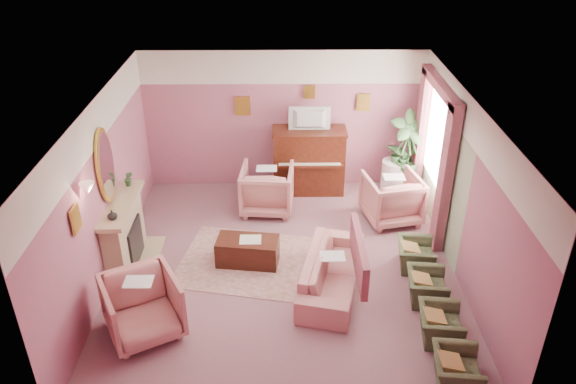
{
  "coord_description": "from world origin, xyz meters",
  "views": [
    {
      "loc": [
        -0.02,
        -7.41,
        5.54
      ],
      "look_at": [
        0.06,
        0.4,
        1.22
      ],
      "focal_mm": 35.0,
      "sensor_mm": 36.0,
      "label": 1
    }
  ],
  "objects_px": {
    "floral_armchair_left": "(267,187)",
    "olive_chair_d": "(415,251)",
    "sofa": "(332,265)",
    "olive_chair_b": "(441,320)",
    "piano": "(309,161)",
    "olive_chair_c": "(427,283)",
    "floral_armchair_front": "(142,304)",
    "olive_chair_a": "(457,366)",
    "side_table": "(394,177)",
    "floral_armchair_right": "(392,196)",
    "television": "(310,118)",
    "coffee_table": "(248,251)"
  },
  "relations": [
    {
      "from": "television",
      "to": "floral_armchair_right",
      "type": "distance_m",
      "value": 2.15
    },
    {
      "from": "olive_chair_b",
      "to": "sofa",
      "type": "bearing_deg",
      "value": 141.34
    },
    {
      "from": "side_table",
      "to": "coffee_table",
      "type": "bearing_deg",
      "value": -139.94
    },
    {
      "from": "olive_chair_c",
      "to": "floral_armchair_left",
      "type": "bearing_deg",
      "value": 132.52
    },
    {
      "from": "television",
      "to": "side_table",
      "type": "relative_size",
      "value": 1.14
    },
    {
      "from": "olive_chair_a",
      "to": "olive_chair_d",
      "type": "relative_size",
      "value": 1.0
    },
    {
      "from": "olive_chair_b",
      "to": "olive_chair_c",
      "type": "height_order",
      "value": "same"
    },
    {
      "from": "floral_armchair_left",
      "to": "side_table",
      "type": "relative_size",
      "value": 1.42
    },
    {
      "from": "sofa",
      "to": "floral_armchair_front",
      "type": "relative_size",
      "value": 2.02
    },
    {
      "from": "coffee_table",
      "to": "olive_chair_a",
      "type": "xyz_separation_m",
      "value": [
        2.73,
        -2.59,
        0.07
      ]
    },
    {
      "from": "floral_armchair_right",
      "to": "piano",
      "type": "bearing_deg",
      "value": 142.36
    },
    {
      "from": "sofa",
      "to": "floral_armchair_right",
      "type": "xyz_separation_m",
      "value": [
        1.26,
        1.99,
        0.09
      ]
    },
    {
      "from": "floral_armchair_left",
      "to": "floral_armchair_front",
      "type": "distance_m",
      "value": 3.73
    },
    {
      "from": "floral_armchair_left",
      "to": "floral_armchair_front",
      "type": "height_order",
      "value": "same"
    },
    {
      "from": "piano",
      "to": "sofa",
      "type": "xyz_separation_m",
      "value": [
        0.22,
        -3.14,
        -0.24
      ]
    },
    {
      "from": "coffee_table",
      "to": "floral_armchair_front",
      "type": "xyz_separation_m",
      "value": [
        -1.35,
        -1.63,
        0.27
      ]
    },
    {
      "from": "television",
      "to": "floral_armchair_front",
      "type": "xyz_separation_m",
      "value": [
        -2.45,
        -4.07,
        -1.1
      ]
    },
    {
      "from": "sofa",
      "to": "olive_chair_b",
      "type": "distance_m",
      "value": 1.8
    },
    {
      "from": "floral_armchair_left",
      "to": "olive_chair_b",
      "type": "xyz_separation_m",
      "value": [
        2.45,
        -3.49,
        -0.21
      ]
    },
    {
      "from": "piano",
      "to": "olive_chair_d",
      "type": "distance_m",
      "value": 3.11
    },
    {
      "from": "olive_chair_a",
      "to": "olive_chair_b",
      "type": "height_order",
      "value": "same"
    },
    {
      "from": "olive_chair_a",
      "to": "side_table",
      "type": "height_order",
      "value": "side_table"
    },
    {
      "from": "floral_armchair_right",
      "to": "sofa",
      "type": "bearing_deg",
      "value": -122.3
    },
    {
      "from": "television",
      "to": "olive_chair_d",
      "type": "xyz_separation_m",
      "value": [
        1.63,
        -2.57,
        -1.31
      ]
    },
    {
      "from": "sofa",
      "to": "olive_chair_a",
      "type": "distance_m",
      "value": 2.4
    },
    {
      "from": "floral_armchair_front",
      "to": "sofa",
      "type": "bearing_deg",
      "value": 20.2
    },
    {
      "from": "floral_armchair_left",
      "to": "olive_chair_b",
      "type": "distance_m",
      "value": 4.27
    },
    {
      "from": "piano",
      "to": "side_table",
      "type": "xyz_separation_m",
      "value": [
        1.71,
        -0.12,
        -0.3
      ]
    },
    {
      "from": "olive_chair_b",
      "to": "side_table",
      "type": "xyz_separation_m",
      "value": [
        0.09,
        4.14,
        0.06
      ]
    },
    {
      "from": "coffee_table",
      "to": "floral_armchair_left",
      "type": "relative_size",
      "value": 1.01
    },
    {
      "from": "olive_chair_d",
      "to": "floral_armchair_front",
      "type": "bearing_deg",
      "value": -159.77
    },
    {
      "from": "olive_chair_c",
      "to": "side_table",
      "type": "height_order",
      "value": "side_table"
    },
    {
      "from": "olive_chair_c",
      "to": "side_table",
      "type": "relative_size",
      "value": 0.96
    },
    {
      "from": "floral_armchair_front",
      "to": "piano",
      "type": "bearing_deg",
      "value": 59.26
    },
    {
      "from": "floral_armchair_right",
      "to": "olive_chair_b",
      "type": "bearing_deg",
      "value": -87.4
    },
    {
      "from": "piano",
      "to": "olive_chair_b",
      "type": "height_order",
      "value": "piano"
    },
    {
      "from": "floral_armchair_left",
      "to": "olive_chair_d",
      "type": "distance_m",
      "value": 3.07
    },
    {
      "from": "floral_armchair_front",
      "to": "olive_chair_c",
      "type": "xyz_separation_m",
      "value": [
        4.08,
        0.68,
        -0.21
      ]
    },
    {
      "from": "sofa",
      "to": "floral_armchair_front",
      "type": "height_order",
      "value": "floral_armchair_front"
    },
    {
      "from": "floral_armchair_right",
      "to": "olive_chair_a",
      "type": "height_order",
      "value": "floral_armchair_right"
    },
    {
      "from": "television",
      "to": "olive_chair_a",
      "type": "xyz_separation_m",
      "value": [
        1.63,
        -5.03,
        -1.31
      ]
    },
    {
      "from": "coffee_table",
      "to": "olive_chair_d",
      "type": "distance_m",
      "value": 2.73
    },
    {
      "from": "olive_chair_a",
      "to": "olive_chair_d",
      "type": "xyz_separation_m",
      "value": [
        0.0,
        2.46,
        0.0
      ]
    },
    {
      "from": "floral_armchair_left",
      "to": "side_table",
      "type": "distance_m",
      "value": 2.62
    },
    {
      "from": "side_table",
      "to": "olive_chair_d",
      "type": "bearing_deg",
      "value": -91.99
    },
    {
      "from": "television",
      "to": "floral_armchair_right",
      "type": "relative_size",
      "value": 0.8
    },
    {
      "from": "olive_chair_a",
      "to": "olive_chair_c",
      "type": "bearing_deg",
      "value": 90.0
    },
    {
      "from": "coffee_table",
      "to": "olive_chair_b",
      "type": "bearing_deg",
      "value": -32.93
    },
    {
      "from": "piano",
      "to": "side_table",
      "type": "relative_size",
      "value": 2.0
    },
    {
      "from": "floral_armchair_left",
      "to": "olive_chair_a",
      "type": "relative_size",
      "value": 1.47
    }
  ]
}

